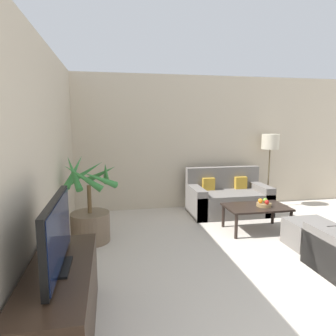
{
  "coord_description": "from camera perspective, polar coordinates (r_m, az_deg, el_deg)",
  "views": [
    {
      "loc": [
        -2.35,
        -0.35,
        1.77
      ],
      "look_at": [
        -1.4,
        4.57,
        1.0
      ],
      "focal_mm": 32.0,
      "sensor_mm": 36.0,
      "label": 1
    }
  ],
  "objects": [
    {
      "name": "floor_lamp",
      "position": [
        6.52,
        18.89,
        4.18
      ],
      "size": [
        0.35,
        0.35,
        1.53
      ],
      "color": "brown",
      "rests_on": "ground_plane"
    },
    {
      "name": "apple_green",
      "position": [
        5.16,
        18.03,
        -5.88
      ],
      "size": [
        0.08,
        0.08,
        0.08
      ],
      "color": "olive",
      "rests_on": "fruit_bowl"
    },
    {
      "name": "wall_back",
      "position": [
        6.44,
        10.53,
        4.85
      ],
      "size": [
        7.73,
        0.06,
        2.7
      ],
      "color": "beige",
      "rests_on": "ground_plane"
    },
    {
      "name": "tv_console",
      "position": [
        2.79,
        -19.77,
        -23.33
      ],
      "size": [
        0.51,
        1.45,
        0.62
      ],
      "color": "#332319",
      "rests_on": "ground_plane"
    },
    {
      "name": "apple_red",
      "position": [
        5.07,
        18.32,
        -6.18
      ],
      "size": [
        0.07,
        0.07,
        0.07
      ],
      "color": "red",
      "rests_on": "fruit_bowl"
    },
    {
      "name": "television",
      "position": [
        2.53,
        -20.39,
        -11.81
      ],
      "size": [
        0.18,
        1.01,
        0.57
      ],
      "color": "black",
      "rests_on": "tv_console"
    },
    {
      "name": "coffee_table",
      "position": [
        5.14,
        16.46,
        -7.52
      ],
      "size": [
        1.01,
        0.62,
        0.41
      ],
      "color": "black",
      "rests_on": "ground_plane"
    },
    {
      "name": "orange_fruit",
      "position": [
        5.12,
        17.19,
        -5.99
      ],
      "size": [
        0.07,
        0.07,
        0.07
      ],
      "color": "orange",
      "rests_on": "fruit_bowl"
    },
    {
      "name": "sofa_loveseat",
      "position": [
        5.99,
        11.29,
        -5.73
      ],
      "size": [
        1.51,
        0.85,
        0.87
      ],
      "color": "slate",
      "rests_on": "ground_plane"
    },
    {
      "name": "ottoman",
      "position": [
        4.84,
        25.25,
        -11.2
      ],
      "size": [
        0.6,
        0.49,
        0.38
      ],
      "color": "slate",
      "rests_on": "ground_plane"
    },
    {
      "name": "fruit_bowl",
      "position": [
        5.14,
        17.8,
        -6.67
      ],
      "size": [
        0.24,
        0.24,
        0.05
      ],
      "color": "#997A4C",
      "rests_on": "coffee_table"
    },
    {
      "name": "wall_left",
      "position": [
        3.26,
        -24.0,
        0.6
      ],
      "size": [
        0.06,
        7.2,
        2.7
      ],
      "color": "beige",
      "rests_on": "ground_plane"
    },
    {
      "name": "potted_palm",
      "position": [
        4.63,
        -14.6,
        -8.69
      ],
      "size": [
        0.79,
        0.87,
        1.31
      ],
      "color": "brown",
      "rests_on": "ground_plane"
    }
  ]
}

